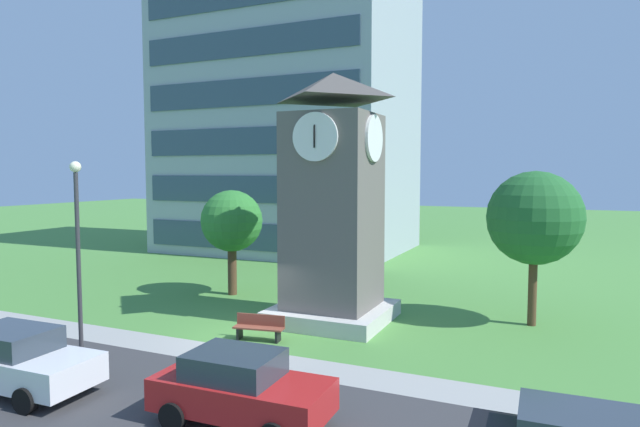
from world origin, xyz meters
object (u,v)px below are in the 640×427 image
tree_by_building (232,222)px  parked_car_red (240,388)px  clock_tower (333,212)px  tree_near_tower (535,218)px  parked_car_white (15,359)px  park_bench (259,327)px  street_lamp (78,235)px

tree_by_building → parked_car_red: size_ratio=1.20×
clock_tower → tree_near_tower: (7.28, 2.54, -0.17)m
tree_by_building → parked_car_white: bearing=-84.7°
parked_car_white → tree_near_tower: bearing=45.2°
tree_near_tower → parked_car_red: tree_near_tower is taller
park_bench → parked_car_white: (-3.73, -6.57, 0.40)m
tree_near_tower → park_bench: bearing=-145.7°
street_lamp → parked_car_red: 8.54m
clock_tower → parked_car_white: bearing=-117.2°
parked_car_white → parked_car_red: 6.65m
clock_tower → parked_car_white: 11.72m
tree_by_building → tree_near_tower: size_ratio=0.85×
park_bench → tree_near_tower: size_ratio=0.31×
park_bench → tree_near_tower: bearing=34.3°
park_bench → tree_by_building: bearing=130.4°
tree_by_building → street_lamp: bearing=-89.6°
street_lamp → tree_by_building: bearing=90.4°
tree_near_tower → parked_car_white: bearing=-134.8°
tree_by_building → parked_car_red: bearing=-55.9°
park_bench → tree_by_building: (-4.87, 5.71, 3.09)m
clock_tower → park_bench: (-1.40, -3.39, -3.87)m
tree_by_building → parked_car_white: size_ratio=1.09×
clock_tower → parked_car_white: clock_tower is taller
park_bench → tree_near_tower: (8.68, 5.92, 3.70)m
tree_near_tower → parked_car_red: (-5.81, -11.65, -3.30)m
park_bench → street_lamp: bearing=-144.5°
street_lamp → parked_car_white: bearing=-71.2°
parked_car_white → clock_tower: bearing=62.8°
parked_car_red → clock_tower: bearing=99.2°
tree_near_tower → parked_car_red: size_ratio=1.41×
street_lamp → tree_by_building: (-0.07, 9.14, -0.30)m
tree_by_building → parked_car_red: 14.07m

